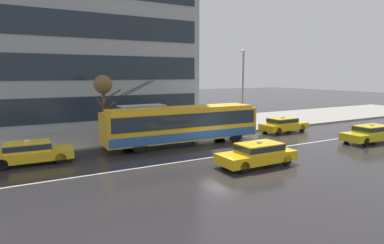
{
  "coord_description": "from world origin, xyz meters",
  "views": [
    {
      "loc": [
        -12.37,
        -17.68,
        5.07
      ],
      "look_at": [
        -0.76,
        2.87,
        1.62
      ],
      "focal_mm": 30.58,
      "sensor_mm": 36.0,
      "label": 1
    }
  ],
  "objects": [
    {
      "name": "ground_plane",
      "position": [
        0.0,
        0.0,
        0.0
      ],
      "size": [
        160.0,
        160.0,
        0.0
      ],
      "primitive_type": "plane",
      "color": "#252325"
    },
    {
      "name": "sidewalk_slab",
      "position": [
        0.0,
        9.63,
        0.07
      ],
      "size": [
        80.0,
        10.0,
        0.14
      ],
      "primitive_type": "cube",
      "color": "gray",
      "rests_on": "ground_plane"
    },
    {
      "name": "lane_centre_line",
      "position": [
        0.0,
        -1.2,
        0.0
      ],
      "size": [
        72.0,
        0.14,
        0.01
      ],
      "primitive_type": "cube",
      "color": "silver",
      "rests_on": "ground_plane"
    },
    {
      "name": "trolleybus",
      "position": [
        -1.43,
        3.03,
        1.52
      ],
      "size": [
        12.25,
        2.8,
        4.67
      ],
      "color": "gold",
      "rests_on": "ground_plane"
    },
    {
      "name": "taxi_oncoming_near",
      "position": [
        -0.42,
        -3.98,
        0.7
      ],
      "size": [
        4.55,
        1.8,
        1.39
      ],
      "color": "yellow",
      "rests_on": "ground_plane"
    },
    {
      "name": "taxi_oncoming_far",
      "position": [
        11.22,
        -3.23,
        0.7
      ],
      "size": [
        4.71,
        1.93,
        1.39
      ],
      "color": "gold",
      "rests_on": "ground_plane"
    },
    {
      "name": "taxi_ahead_of_bus",
      "position": [
        8.71,
        3.21,
        0.7
      ],
      "size": [
        4.4,
        1.88,
        1.39
      ],
      "color": "yellow",
      "rests_on": "ground_plane"
    },
    {
      "name": "taxi_queued_behind_bus",
      "position": [
        -11.49,
        2.71,
        0.7
      ],
      "size": [
        4.46,
        1.94,
        1.39
      ],
      "color": "yellow",
      "rests_on": "ground_plane"
    },
    {
      "name": "bus_shelter",
      "position": [
        -3.26,
        6.66,
        2.01
      ],
      "size": [
        3.62,
        1.56,
        2.54
      ],
      "color": "gray",
      "rests_on": "sidewalk_slab"
    },
    {
      "name": "pedestrian_at_shelter",
      "position": [
        1.29,
        6.46,
        1.69
      ],
      "size": [
        1.11,
        1.11,
        1.96
      ],
      "color": "black",
      "rests_on": "sidewalk_slab"
    },
    {
      "name": "pedestrian_approaching_curb",
      "position": [
        3.45,
        5.17,
        1.16
      ],
      "size": [
        0.45,
        0.45,
        1.73
      ],
      "color": "navy",
      "rests_on": "sidewalk_slab"
    },
    {
      "name": "pedestrian_walking_past",
      "position": [
        -1.77,
        6.14,
        1.68
      ],
      "size": [
        1.34,
        1.34,
        1.94
      ],
      "color": "#4A4050",
      "rests_on": "sidewalk_slab"
    },
    {
      "name": "pedestrian_waiting_by_pole",
      "position": [
        -2.93,
        7.41,
        1.78
      ],
      "size": [
        1.18,
        1.18,
        1.99
      ],
      "color": "#57484F",
      "rests_on": "sidewalk_slab"
    },
    {
      "name": "street_lamp",
      "position": [
        6.11,
        5.73,
        4.31
      ],
      "size": [
        0.6,
        0.32,
        7.1
      ],
      "color": "gray",
      "rests_on": "sidewalk_slab"
    },
    {
      "name": "street_tree_bare",
      "position": [
        -5.96,
        7.48,
        4.09
      ],
      "size": [
        2.08,
        2.04,
        4.89
      ],
      "color": "brown",
      "rests_on": "sidewalk_slab"
    }
  ]
}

